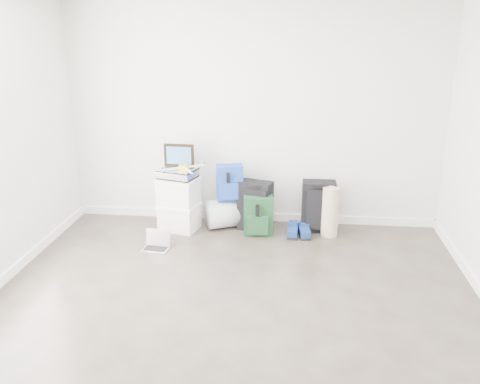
# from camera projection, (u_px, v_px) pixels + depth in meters

# --- Properties ---
(ground) EXTENTS (5.00, 5.00, 0.00)m
(ground) POSITION_uv_depth(u_px,v_px,m) (226.00, 333.00, 4.12)
(ground) COLOR #322924
(ground) RESTS_ON ground
(room_envelope) EXTENTS (4.52, 5.02, 2.71)m
(room_envelope) POSITION_uv_depth(u_px,v_px,m) (225.00, 122.00, 3.58)
(room_envelope) COLOR silver
(room_envelope) RESTS_ON ground
(boxes_stack) EXTENTS (0.52, 0.46, 0.64)m
(boxes_stack) POSITION_uv_depth(u_px,v_px,m) (179.00, 204.00, 6.08)
(boxes_stack) COLOR white
(boxes_stack) RESTS_ON ground
(briefcase) EXTENTS (0.47, 0.40, 0.12)m
(briefcase) POSITION_uv_depth(u_px,v_px,m) (178.00, 173.00, 5.96)
(briefcase) COLOR #B2B2B7
(briefcase) RESTS_ON boxes_stack
(painting) EXTENTS (0.36, 0.05, 0.27)m
(painting) POSITION_uv_depth(u_px,v_px,m) (179.00, 155.00, 5.99)
(painting) COLOR black
(painting) RESTS_ON briefcase
(drone) EXTENTS (0.47, 0.47, 0.05)m
(drone) POSITION_uv_depth(u_px,v_px,m) (184.00, 167.00, 5.91)
(drone) COLOR gold
(drone) RESTS_ON briefcase
(duffel_bag) EXTENTS (0.67, 0.56, 0.35)m
(duffel_bag) POSITION_uv_depth(u_px,v_px,m) (230.00, 213.00, 6.22)
(duffel_bag) COLOR #979A9F
(duffel_bag) RESTS_ON ground
(blue_backpack) EXTENTS (0.34, 0.28, 0.43)m
(blue_backpack) POSITION_uv_depth(u_px,v_px,m) (230.00, 183.00, 6.06)
(blue_backpack) COLOR #183A9C
(blue_backpack) RESTS_ON duffel_bag
(large_suitcase) EXTENTS (0.43, 0.34, 0.60)m
(large_suitcase) POSITION_uv_depth(u_px,v_px,m) (255.00, 206.00, 6.08)
(large_suitcase) COLOR black
(large_suitcase) RESTS_ON ground
(green_backpack) EXTENTS (0.36, 0.28, 0.47)m
(green_backpack) POSITION_uv_depth(u_px,v_px,m) (258.00, 216.00, 5.97)
(green_backpack) COLOR #12331A
(green_backpack) RESTS_ON ground
(carry_on) EXTENTS (0.39, 0.26, 0.61)m
(carry_on) POSITION_uv_depth(u_px,v_px,m) (318.00, 206.00, 6.04)
(carry_on) COLOR black
(carry_on) RESTS_ON ground
(shoes) EXTENTS (0.28, 0.32, 0.10)m
(shoes) POSITION_uv_depth(u_px,v_px,m) (298.00, 232.00, 5.98)
(shoes) COLOR black
(shoes) RESTS_ON ground
(rolled_rug) EXTENTS (0.19, 0.19, 0.59)m
(rolled_rug) POSITION_uv_depth(u_px,v_px,m) (330.00, 212.00, 5.91)
(rolled_rug) COLOR tan
(rolled_rug) RESTS_ON ground
(laptop) EXTENTS (0.30, 0.23, 0.20)m
(laptop) POSITION_uv_depth(u_px,v_px,m) (157.00, 244.00, 5.64)
(laptop) COLOR #B4B4B9
(laptop) RESTS_ON ground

